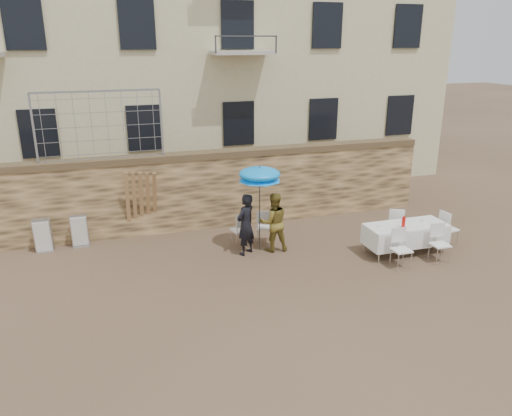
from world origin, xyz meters
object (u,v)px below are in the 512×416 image
object	(u,v)px
umbrella	(260,177)
chair_stack_right	(80,230)
chair_stack_left	(43,233)
man_suit	(246,225)
couple_chair_left	(240,229)
table_chair_front_right	(440,244)
couple_chair_right	(265,226)
table_chair_side	(449,228)
soda_bottle	(404,222)
table_chair_front_left	(402,249)
table_chair_back	(395,224)
woman_dress	(274,222)
banquet_table	(406,226)

from	to	relation	value
umbrella	chair_stack_right	size ratio (longest dim) A/B	2.30
chair_stack_left	man_suit	bearing A→B (deg)	-20.45
couple_chair_left	chair_stack_left	bearing A→B (deg)	-26.71
table_chair_front_right	chair_stack_left	xyz separation A→B (m)	(-9.40, 3.77, -0.02)
couple_chair_right	table_chair_side	xyz separation A→B (m)	(4.64, -1.62, 0.00)
couple_chair_right	soda_bottle	distance (m)	3.59
table_chair_front_left	table_chair_back	xyz separation A→B (m)	(0.80, 1.55, 0.00)
umbrella	table_chair_side	distance (m)	5.30
woman_dress	banquet_table	world-z (taller)	woman_dress
woman_dress	table_chair_back	size ratio (longest dim) A/B	1.63
couple_chair_left	banquet_table	distance (m)	4.31
umbrella	couple_chair_right	size ratio (longest dim) A/B	2.21
table_chair_side	man_suit	bearing A→B (deg)	71.35
woman_dress	umbrella	xyz separation A→B (m)	(-0.35, 0.10, 1.22)
couple_chair_left	soda_bottle	distance (m)	4.20
banquet_table	table_chair_front_right	distance (m)	0.94
man_suit	chair_stack_left	bearing A→B (deg)	-54.72
banquet_table	table_chair_front_right	bearing A→B (deg)	-56.31
umbrella	table_chair_back	distance (m)	4.06
table_chair_side	table_chair_back	bearing A→B (deg)	52.40
umbrella	soda_bottle	world-z (taller)	umbrella
woman_dress	soda_bottle	distance (m)	3.27
table_chair_front_right	couple_chair_left	bearing A→B (deg)	153.11
table_chair_back	couple_chair_right	bearing A→B (deg)	10.70
couple_chair_left	couple_chair_right	xyz separation A→B (m)	(0.70, 0.00, 0.00)
table_chair_back	chair_stack_right	xyz separation A→B (m)	(-8.20, 2.22, -0.02)
table_chair_back	chair_stack_left	xyz separation A→B (m)	(-9.10, 2.22, -0.02)
woman_dress	chair_stack_left	world-z (taller)	woman_dress
umbrella	couple_chair_left	distance (m)	1.64
man_suit	woman_dress	size ratio (longest dim) A/B	1.03
couple_chair_right	table_chair_front_left	size ratio (longest dim) A/B	1.00
woman_dress	chair_stack_right	world-z (taller)	woman_dress
soda_bottle	table_chair_side	world-z (taller)	soda_bottle
banquet_table	table_chair_back	size ratio (longest dim) A/B	2.19
table_chair_back	chair_stack_left	world-z (taller)	table_chair_back
table_chair_front_left	chair_stack_right	world-z (taller)	table_chair_front_left
table_chair_side	couple_chair_right	bearing A→B (deg)	63.43
man_suit	table_chair_front_left	distance (m)	3.86
soda_bottle	chair_stack_left	size ratio (longest dim) A/B	0.28
couple_chair_left	soda_bottle	size ratio (longest dim) A/B	3.69
woman_dress	soda_bottle	bearing A→B (deg)	160.64
chair_stack_left	chair_stack_right	size ratio (longest dim) A/B	1.00
man_suit	table_chair_side	world-z (taller)	man_suit
table_chair_front_right	chair_stack_left	size ratio (longest dim) A/B	1.04
table_chair_side	chair_stack_right	bearing A→B (deg)	65.41
soda_bottle	table_chair_side	size ratio (longest dim) A/B	0.27
table_chair_front_left	table_chair_front_right	bearing A→B (deg)	0.70
table_chair_side	chair_stack_left	world-z (taller)	table_chair_side
umbrella	woman_dress	bearing A→B (deg)	-15.95
couple_chair_left	table_chair_back	xyz separation A→B (m)	(4.14, -0.92, 0.00)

